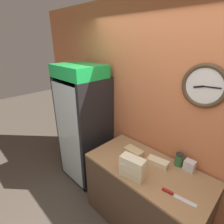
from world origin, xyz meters
TOP-DOWN VIEW (x-y plane):
  - wall_back at (0.00, 1.31)m, footprint 5.20×0.10m
  - prep_counter at (0.00, 0.91)m, footprint 1.40×0.71m
  - beverage_cooler at (-1.24, 0.99)m, footprint 0.69×0.63m
  - sandwich_stack_bottom at (-0.03, 0.66)m, footprint 0.27×0.17m
  - sandwich_stack_middle at (-0.03, 0.66)m, footprint 0.27×0.17m
  - sandwich_stack_top at (-0.03, 0.66)m, footprint 0.27×0.16m
  - sandwich_flat_left at (-0.26, 0.98)m, footprint 0.24×0.14m
  - sandwich_flat_right at (0.06, 1.02)m, footprint 0.25×0.14m
  - chefs_knife at (0.40, 0.75)m, footprint 0.31×0.08m
  - condiment_jar at (0.23, 1.19)m, footprint 0.09×0.09m
  - napkin_dispenser at (0.35, 1.19)m, footprint 0.11×0.09m

SIDE VIEW (x-z plane):
  - prep_counter at x=0.00m, z-range 0.00..0.87m
  - chefs_knife at x=0.40m, z-range 0.87..0.89m
  - sandwich_flat_right at x=0.06m, z-range 0.87..0.94m
  - sandwich_flat_left at x=-0.26m, z-range 0.87..0.95m
  - sandwich_stack_bottom at x=-0.03m, z-range 0.87..0.95m
  - napkin_dispenser at x=0.35m, z-range 0.87..0.99m
  - condiment_jar at x=0.23m, z-range 0.87..1.02m
  - sandwich_stack_middle at x=-0.03m, z-range 0.95..1.03m
  - beverage_cooler at x=-1.24m, z-range 0.08..1.98m
  - sandwich_stack_top at x=-0.03m, z-range 1.03..1.11m
  - wall_back at x=0.00m, z-range 0.01..2.71m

